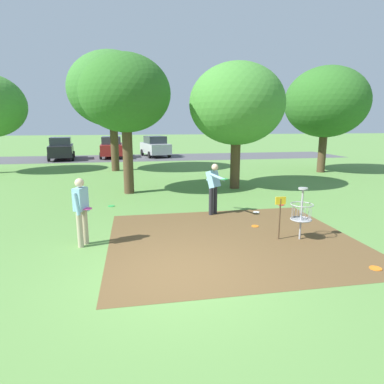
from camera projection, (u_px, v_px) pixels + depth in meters
ground_plane at (181, 275)px, 6.63m from camera, size 160.00×160.00×0.00m
dirt_tee_pad at (232, 239)px, 8.63m from camera, size 6.39×5.60×0.01m
disc_golf_basket at (299, 212)px, 8.49m from camera, size 0.98×0.58×1.39m
player_foreground_watching at (81, 208)px, 8.01m from camera, size 0.45×0.49×1.71m
player_throwing at (214, 185)px, 10.81m from camera, size 0.59×1.13×1.71m
frisbee_near_basket at (256, 212)px, 11.22m from camera, size 0.21×0.21×0.02m
frisbee_mid_grass at (376, 268)px, 6.89m from camera, size 0.25×0.25×0.02m
frisbee_far_left at (281, 205)px, 12.23m from camera, size 0.22×0.22×0.02m
frisbee_far_right at (255, 226)px, 9.70m from camera, size 0.21×0.21×0.02m
frisbee_scattered_a at (111, 206)px, 12.05m from camera, size 0.25×0.25×0.02m
tree_near_left at (237, 104)px, 14.62m from camera, size 4.27×4.27×5.66m
tree_mid_left at (125, 94)px, 13.46m from camera, size 3.75×3.75×5.80m
tree_mid_center at (112, 90)px, 19.96m from camera, size 5.31×5.31×7.27m
tree_mid_right at (326, 102)px, 19.54m from camera, size 4.90×4.90×6.31m
parking_lot_strip at (143, 158)px, 28.85m from camera, size 36.00×6.00×0.01m
parked_car_leftmost at (61, 148)px, 27.21m from camera, size 2.40×4.41×1.84m
parked_car_center_left at (112, 147)px, 28.68m from camera, size 2.10×4.27×1.84m
parked_car_center_right at (155, 146)px, 29.62m from camera, size 2.65×4.49×1.84m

